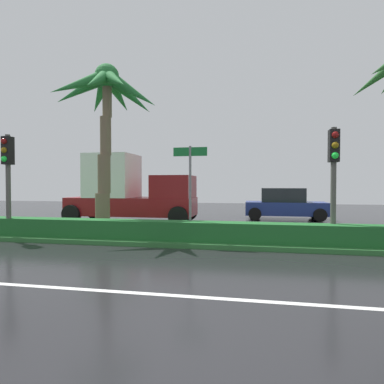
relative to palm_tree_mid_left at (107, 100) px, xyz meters
The scene contains 10 objects.
ground_plane 7.09m from the palm_tree_mid_left, 10.97° to the left, with size 90.00×42.00×0.10m, color black.
near_lane_divider_stripe 9.26m from the palm_tree_mid_left, 51.74° to the right, with size 81.00×0.14×0.01m, color white.
median_strip 6.94m from the palm_tree_mid_left, ahead, with size 85.50×4.00×0.15m, color #2D6B33.
median_hedge 6.84m from the palm_tree_mid_left, 17.09° to the right, with size 76.50×0.70×0.60m.
palm_tree_mid_left is the anchor object (origin of this frame).
traffic_signal_median_left 4.19m from the palm_tree_mid_left, 149.02° to the right, with size 0.28×0.43×3.49m.
traffic_signal_median_right 8.31m from the palm_tree_mid_left, ahead, with size 0.28×0.43×3.47m.
street_name_sign 4.77m from the palm_tree_mid_left, 19.85° to the right, with size 1.10×0.08×3.00m.
box_truck_lead 5.53m from the palm_tree_mid_left, 99.72° to the left, with size 6.40×2.64×3.46m.
car_in_traffic_leading 10.90m from the palm_tree_mid_left, 44.65° to the left, with size 4.30×2.02×1.72m.
Camera 1 is at (0.72, -3.37, 1.92)m, focal length 30.30 mm.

